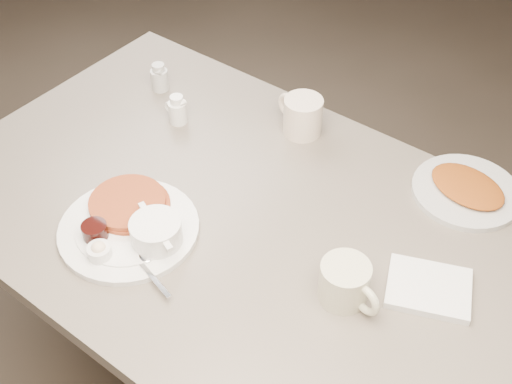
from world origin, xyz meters
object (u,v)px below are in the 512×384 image
Objects in this scene: creamer_left at (177,110)px; creamer_right at (160,78)px; coffee_mug_near at (346,283)px; diner_table at (251,267)px; main_plate at (133,225)px; coffee_mug_far at (302,115)px; hash_plate at (467,190)px.

creamer_left and creamer_right have the same top height.
diner_table is at bearing 168.54° from coffee_mug_near.
main_plate is 0.54m from creamer_right.
coffee_mug_near is 1.90× the size of creamer_right.
creamer_right is (-0.42, -0.08, -0.01)m from coffee_mug_far.
coffee_mug_near reaches higher than diner_table.
coffee_mug_far is at bearing 79.90° from main_plate.
creamer_left is 0.75m from hash_plate.
coffee_mug_near is 0.54m from coffee_mug_far.
main_plate is 2.70× the size of coffee_mug_far.
hash_plate reaches higher than diner_table.
creamer_right is at bearing -168.69° from coffee_mug_far.
creamer_left reaches higher than main_plate.
main_plate is 5.10× the size of creamer_right.
main_plate is 0.53m from coffee_mug_far.
coffee_mug_near is at bearing -46.14° from coffee_mug_far.
main_plate reaches higher than hash_plate.
main_plate is 0.48m from coffee_mug_near.
diner_table is 0.60m from creamer_right.
coffee_mug_near is 1.01× the size of coffee_mug_far.
creamer_right reaches higher than main_plate.
coffee_mug_near reaches higher than main_plate.
diner_table is 0.46m from creamer_left.
coffee_mug_far reaches higher than creamer_right.
diner_table is 18.75× the size of creamer_right.
hash_plate is at bearing 15.86° from creamer_left.
creamer_left is (-0.37, 0.17, 0.21)m from diner_table.
coffee_mug_far is at bearing 11.31° from creamer_right.
coffee_mug_far is at bearing 105.24° from diner_table.
coffee_mug_far is 0.51× the size of hash_plate.
creamer_left is at bearing 161.09° from coffee_mug_near.
coffee_mug_near is at bearing -11.46° from diner_table.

